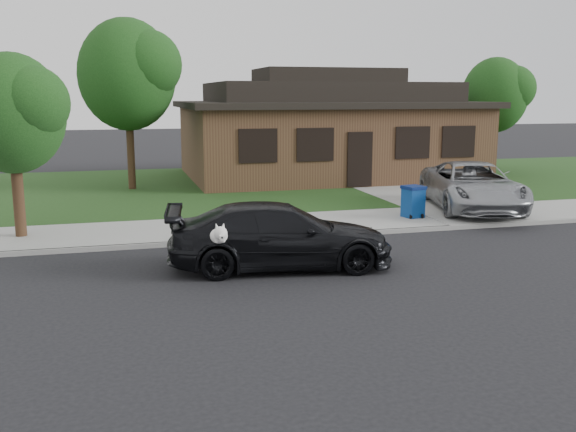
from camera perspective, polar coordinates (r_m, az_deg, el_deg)
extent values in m
plane|color=black|center=(13.59, 7.50, -5.04)|extent=(120.00, 120.00, 0.00)
cube|color=gray|center=(18.16, 1.46, -0.75)|extent=(60.00, 3.00, 0.12)
cube|color=gray|center=(16.76, 2.92, -1.73)|extent=(60.00, 0.12, 0.12)
cube|color=#193814|center=(25.82, -3.62, 2.68)|extent=(60.00, 13.00, 0.13)
cube|color=gray|center=(24.95, 11.45, 2.21)|extent=(4.50, 13.00, 0.14)
imported|color=black|center=(13.75, -0.70, -1.76)|extent=(5.02, 2.56, 1.40)
ellipsoid|color=white|center=(12.61, -6.17, -1.77)|extent=(0.34, 0.40, 0.30)
sphere|color=white|center=(12.37, -6.01, -1.54)|extent=(0.26, 0.26, 0.26)
cube|color=white|center=(12.26, -5.92, -1.86)|extent=(0.09, 0.12, 0.08)
sphere|color=black|center=(12.20, -5.87, -1.92)|extent=(0.04, 0.04, 0.04)
cone|color=white|center=(12.38, -6.37, -0.90)|extent=(0.11, 0.11, 0.14)
cone|color=white|center=(12.40, -5.76, -0.86)|extent=(0.11, 0.11, 0.14)
imported|color=#9D9FA3|center=(20.87, 16.08, 2.59)|extent=(3.69, 5.69, 1.46)
cube|color=navy|center=(19.20, 11.05, 1.14)|extent=(0.62, 0.62, 0.83)
cube|color=#06174E|center=(19.13, 11.10, 2.51)|extent=(0.67, 0.67, 0.09)
cylinder|color=black|center=(18.96, 10.85, -0.06)|extent=(0.08, 0.14, 0.13)
cylinder|color=black|center=(19.12, 11.85, -0.01)|extent=(0.08, 0.14, 0.13)
cube|color=#422B1C|center=(28.61, 3.45, 6.62)|extent=(12.00, 8.00, 3.00)
cube|color=black|center=(28.54, 3.49, 9.87)|extent=(12.60, 8.60, 0.25)
cube|color=black|center=(28.54, 3.50, 10.93)|extent=(10.00, 6.50, 0.80)
cube|color=black|center=(28.55, 3.52, 12.33)|extent=(6.00, 3.50, 0.60)
cube|color=black|center=(24.87, 6.40, 5.03)|extent=(1.00, 0.06, 2.10)
cube|color=black|center=(23.66, -2.68, 6.25)|extent=(1.30, 0.05, 1.10)
cube|color=black|center=(24.22, 2.44, 6.36)|extent=(1.30, 0.05, 1.10)
cube|color=black|center=(25.71, 11.02, 6.43)|extent=(1.30, 0.05, 1.10)
cube|color=black|center=(26.65, 14.91, 6.41)|extent=(1.30, 0.05, 1.10)
cylinder|color=#332114|center=(25.17, -13.78, 5.17)|extent=(0.28, 0.28, 2.48)
ellipsoid|color=#143811|center=(25.07, -14.10, 12.09)|extent=(3.60, 3.60, 4.14)
sphere|color=#26591E|center=(24.57, -12.39, 13.04)|extent=(2.52, 2.52, 2.52)
cylinder|color=#332114|center=(31.68, 17.66, 5.65)|extent=(0.28, 0.28, 2.03)
ellipsoid|color=#143811|center=(31.58, 17.92, 10.19)|extent=(3.00, 3.00, 3.45)
sphere|color=#26591E|center=(31.53, 19.33, 10.65)|extent=(2.10, 2.10, 2.10)
cylinder|color=#332114|center=(17.62, -22.81, 1.23)|extent=(0.28, 0.28, 1.80)
ellipsoid|color=#143811|center=(17.43, -23.34, 8.38)|extent=(2.60, 2.60, 2.99)
sphere|color=#26591E|center=(16.97, -21.83, 9.33)|extent=(1.82, 1.82, 1.82)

